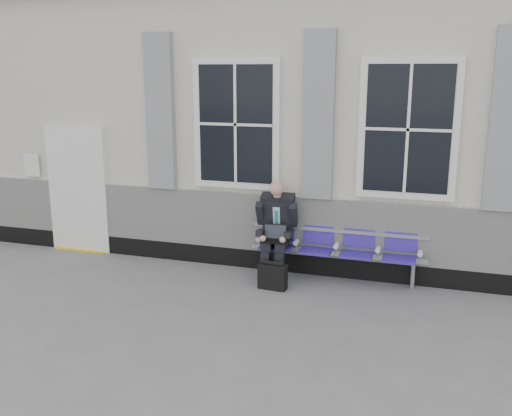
% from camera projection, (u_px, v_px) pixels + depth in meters
% --- Properties ---
extents(ground, '(70.00, 70.00, 0.00)m').
position_uv_depth(ground, '(362.00, 320.00, 7.11)').
color(ground, slate).
rests_on(ground, ground).
extents(station_building, '(14.40, 4.40, 4.49)m').
position_uv_depth(station_building, '(392.00, 119.00, 9.81)').
color(station_building, beige).
rests_on(station_building, ground).
extents(bench, '(2.60, 0.47, 0.91)m').
position_uv_depth(bench, '(337.00, 244.00, 8.37)').
color(bench, '#9EA0A3').
rests_on(bench, ground).
extents(businessman, '(0.62, 0.83, 1.48)m').
position_uv_depth(businessman, '(276.00, 226.00, 8.44)').
color(businessman, black).
rests_on(businessman, ground).
extents(briefcase, '(0.41, 0.20, 0.41)m').
position_uv_depth(briefcase, '(273.00, 276.00, 8.10)').
color(briefcase, black).
rests_on(briefcase, ground).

